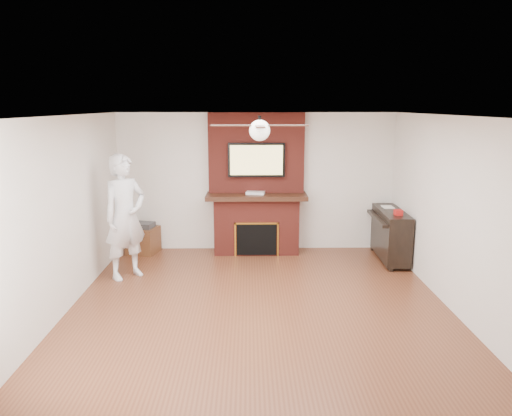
{
  "coord_description": "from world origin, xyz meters",
  "views": [
    {
      "loc": [
        -0.14,
        -6.23,
        2.63
      ],
      "look_at": [
        -0.03,
        0.9,
        1.15
      ],
      "focal_mm": 35.0,
      "sensor_mm": 36.0,
      "label": 1
    }
  ],
  "objects_px": {
    "fireplace": "(256,198)",
    "person": "(125,217)",
    "piano": "(390,234)",
    "side_table": "(143,239)"
  },
  "relations": [
    {
      "from": "fireplace",
      "to": "person",
      "type": "bearing_deg",
      "value": -146.14
    },
    {
      "from": "piano",
      "to": "fireplace",
      "type": "bearing_deg",
      "value": 168.48
    },
    {
      "from": "side_table",
      "to": "piano",
      "type": "height_order",
      "value": "piano"
    },
    {
      "from": "side_table",
      "to": "piano",
      "type": "xyz_separation_m",
      "value": [
        4.33,
        -0.48,
        0.21
      ]
    },
    {
      "from": "fireplace",
      "to": "piano",
      "type": "xyz_separation_m",
      "value": [
        2.29,
        -0.55,
        -0.53
      ]
    },
    {
      "from": "fireplace",
      "to": "piano",
      "type": "distance_m",
      "value": 2.41
    },
    {
      "from": "fireplace",
      "to": "piano",
      "type": "height_order",
      "value": "fireplace"
    },
    {
      "from": "fireplace",
      "to": "person",
      "type": "xyz_separation_m",
      "value": [
        -2.02,
        -1.36,
        -0.04
      ]
    },
    {
      "from": "side_table",
      "to": "piano",
      "type": "relative_size",
      "value": 0.43
    },
    {
      "from": "side_table",
      "to": "piano",
      "type": "distance_m",
      "value": 4.36
    }
  ]
}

